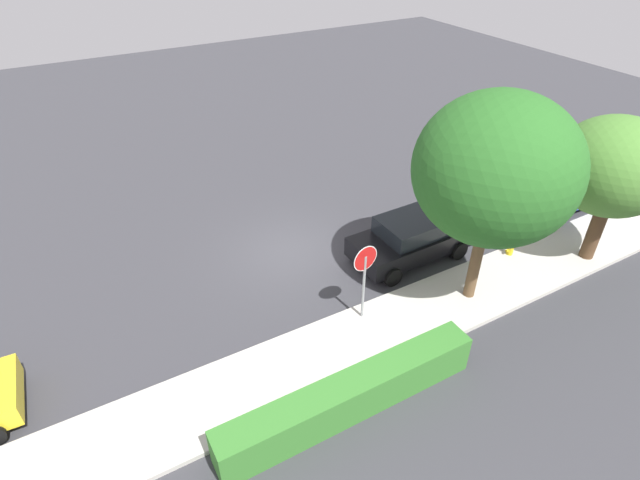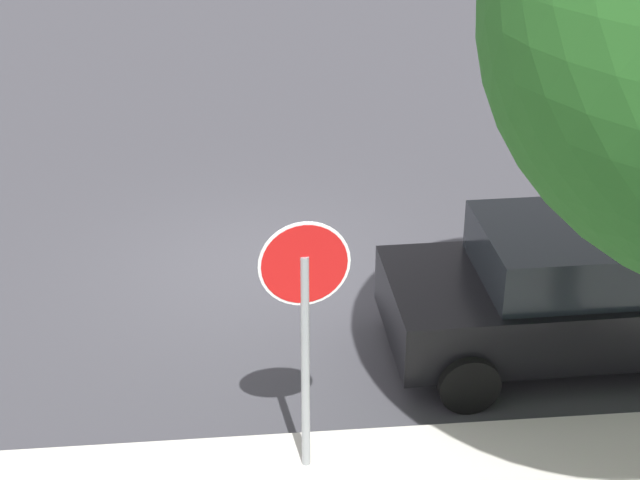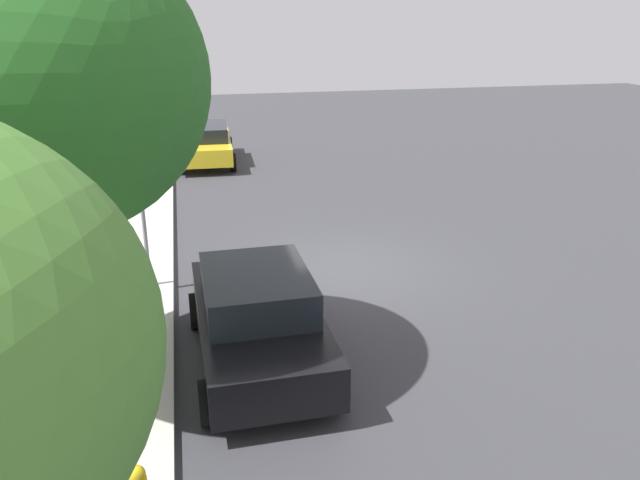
{
  "view_description": "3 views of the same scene",
  "coord_description": "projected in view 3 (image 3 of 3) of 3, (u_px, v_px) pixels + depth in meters",
  "views": [
    {
      "loc": [
        6.1,
        12.94,
        10.42
      ],
      "look_at": [
        -0.41,
        1.34,
        1.15
      ],
      "focal_mm": 28.0,
      "sensor_mm": 36.0,
      "label": 1
    },
    {
      "loc": [
        0.28,
        11.27,
        6.18
      ],
      "look_at": [
        -0.66,
        1.42,
        1.1
      ],
      "focal_mm": 55.0,
      "sensor_mm": 36.0,
      "label": 2
    },
    {
      "loc": [
        -12.21,
        3.24,
        5.4
      ],
      "look_at": [
        -0.67,
        0.68,
        0.97
      ],
      "focal_mm": 35.0,
      "sensor_mm": 36.0,
      "label": 3
    }
  ],
  "objects": [
    {
      "name": "street_tree_near_corner",
      "position": [
        35.0,
        82.0,
        7.82
      ],
      "size": [
        4.37,
        4.37,
        6.57
      ],
      "color": "brown",
      "rests_on": "ground_plane"
    },
    {
      "name": "ground_plane",
      "position": [
        343.0,
        269.0,
        13.71
      ],
      "size": [
        60.0,
        60.0,
        0.0
      ],
      "primitive_type": "plane",
      "color": "#38383D"
    },
    {
      "name": "stop_sign",
      "position": [
        142.0,
        205.0,
        11.99
      ],
      "size": [
        0.79,
        0.09,
        2.65
      ],
      "color": "gray",
      "rests_on": "ground_plane"
    },
    {
      "name": "parked_car_yellow",
      "position": [
        205.0,
        143.0,
        22.79
      ],
      "size": [
        4.39,
        2.2,
        1.4
      ],
      "color": "yellow",
      "rests_on": "ground_plane"
    },
    {
      "name": "sidewalk_curb",
      "position": [
        113.0,
        286.0,
        12.7
      ],
      "size": [
        32.0,
        2.42,
        0.14
      ],
      "primitive_type": "cube",
      "color": "beige",
      "rests_on": "ground_plane"
    },
    {
      "name": "front_yard_hedge",
      "position": [
        33.0,
        241.0,
        13.76
      ],
      "size": [
        6.8,
        0.8,
        1.09
      ],
      "color": "#387A2D",
      "rests_on": "ground_plane"
    },
    {
      "name": "parked_car_black",
      "position": [
        258.0,
        317.0,
        9.86
      ],
      "size": [
        4.2,
        2.13,
        1.56
      ],
      "color": "black",
      "rests_on": "ground_plane"
    }
  ]
}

